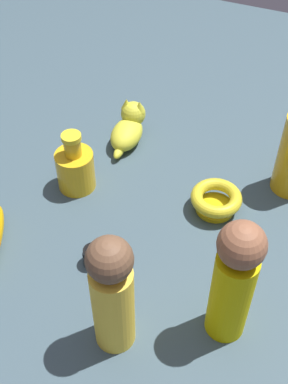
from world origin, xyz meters
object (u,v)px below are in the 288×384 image
bottle_short (75,168)px  cat_figurine (129,127)px  person_figure_adult (112,294)px  nail_polish_jar (94,256)px  bowl (216,200)px  person_figure_child (234,281)px

bottle_short → cat_figurine: 0.18m
bottle_short → person_figure_adult: size_ratio=0.57×
nail_polish_jar → bowl: bearing=-126.7°
bottle_short → nail_polish_jar: bearing=127.6°
nail_polish_jar → bowl: bowl is taller
nail_polish_jar → person_figure_adult: (-0.10, 0.12, 0.10)m
nail_polish_jar → cat_figurine: 0.36m
nail_polish_jar → bottle_short: bearing=-52.4°
bottle_short → nail_polish_jar: size_ratio=3.46×
person_figure_adult → person_figure_child: size_ratio=0.96×
cat_figurine → bowl: cat_figurine is taller
person_figure_adult → bowl: (-0.06, -0.33, -0.09)m
nail_polish_jar → person_figure_child: (-0.26, 0.03, 0.11)m
person_figure_adult → bowl: size_ratio=2.34×
cat_figurine → person_figure_child: person_figure_child is taller
cat_figurine → person_figure_child: size_ratio=0.60×
person_figure_child → bowl: person_figure_child is taller
person_figure_child → bowl: (0.10, -0.24, -0.10)m
bottle_short → cat_figurine: size_ratio=0.91×
bottle_short → person_figure_child: 0.43m
bottle_short → cat_figurine: (-0.04, -0.18, -0.01)m
cat_figurine → person_figure_child: 0.52m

